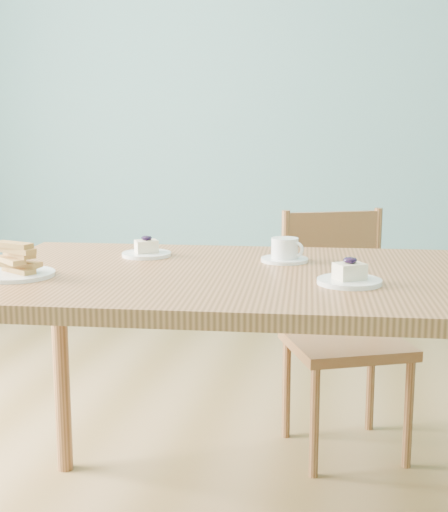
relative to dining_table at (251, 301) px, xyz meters
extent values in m
cube|color=slate|center=(-0.10, 2.46, 0.66)|extent=(5.00, 0.01, 2.70)
cube|color=#9C643B|center=(0.00, 0.00, 0.06)|extent=(1.48, 0.92, 0.04)
cylinder|color=#9C643B|center=(-0.68, 0.30, -0.33)|extent=(0.05, 0.05, 0.72)
cube|color=#9C643B|center=(0.24, 0.61, -0.29)|extent=(0.50, 0.49, 0.04)
cylinder|color=#9C643B|center=(0.15, 0.40, -0.50)|extent=(0.03, 0.03, 0.38)
cylinder|color=#9C643B|center=(0.45, 0.53, -0.50)|extent=(0.03, 0.03, 0.38)
cylinder|color=#9C643B|center=(0.03, 0.69, -0.50)|extent=(0.03, 0.03, 0.38)
cylinder|color=#9C643B|center=(0.33, 0.82, -0.50)|extent=(0.03, 0.03, 0.38)
cylinder|color=#9C643B|center=(0.01, 0.70, -0.06)|extent=(0.03, 0.03, 0.43)
cylinder|color=#9C643B|center=(0.33, 0.83, -0.06)|extent=(0.03, 0.03, 0.43)
cube|color=#9C643B|center=(0.17, 0.76, 0.07)|extent=(0.31, 0.15, 0.17)
cylinder|color=#9C643B|center=(0.10, 0.73, -0.15)|extent=(0.01, 0.01, 0.26)
cylinder|color=#9C643B|center=(0.17, 0.76, -0.15)|extent=(0.01, 0.01, 0.26)
cylinder|color=#9C643B|center=(0.25, 0.80, -0.15)|extent=(0.01, 0.01, 0.26)
cylinder|color=white|center=(0.25, -0.09, 0.08)|extent=(0.16, 0.16, 0.01)
cube|color=beige|center=(0.25, -0.09, 0.11)|extent=(0.09, 0.08, 0.04)
ellipsoid|color=black|center=(0.25, -0.09, 0.13)|extent=(0.03, 0.03, 0.01)
sphere|color=black|center=(0.26, -0.09, 0.13)|extent=(0.01, 0.01, 0.01)
sphere|color=black|center=(0.24, -0.08, 0.13)|extent=(0.01, 0.01, 0.01)
sphere|color=black|center=(0.26, -0.10, 0.13)|extent=(0.01, 0.01, 0.01)
cylinder|color=white|center=(-0.34, 0.17, 0.08)|extent=(0.14, 0.14, 0.01)
cube|color=beige|center=(-0.34, 0.17, 0.10)|extent=(0.08, 0.07, 0.04)
ellipsoid|color=black|center=(-0.34, 0.17, 0.13)|extent=(0.03, 0.03, 0.01)
sphere|color=black|center=(-0.33, 0.18, 0.13)|extent=(0.01, 0.01, 0.01)
sphere|color=black|center=(-0.34, 0.18, 0.13)|extent=(0.01, 0.01, 0.01)
sphere|color=black|center=(-0.33, 0.16, 0.13)|extent=(0.01, 0.01, 0.01)
cylinder|color=white|center=(0.07, 0.17, 0.08)|extent=(0.13, 0.13, 0.01)
cylinder|color=white|center=(0.07, 0.17, 0.11)|extent=(0.10, 0.10, 0.06)
cylinder|color=olive|center=(0.07, 0.17, 0.14)|extent=(0.06, 0.06, 0.00)
torus|color=white|center=(0.10, 0.15, 0.11)|extent=(0.04, 0.03, 0.04)
cylinder|color=white|center=(-0.58, -0.16, 0.08)|extent=(0.19, 0.19, 0.01)
camera|label=1|loc=(0.28, -1.79, 0.45)|focal=50.00mm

